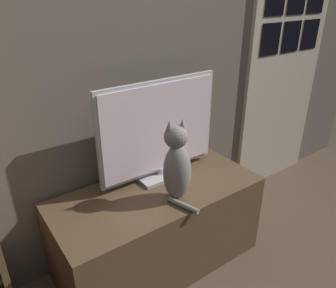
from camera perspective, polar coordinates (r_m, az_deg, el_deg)
wall_back at (r=1.83m, az=-7.94°, el=17.43°), size 4.80×0.05×2.60m
tv_stand at (r=2.02m, az=-1.75°, el=-14.29°), size 1.19×0.54×0.52m
tv at (r=1.86m, az=-1.52°, el=2.24°), size 0.76×0.17×0.59m
cat at (r=1.71m, az=1.52°, el=-3.63°), size 0.18×0.29×0.44m
door at (r=2.78m, az=19.83°, el=13.64°), size 0.84×0.04×2.05m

